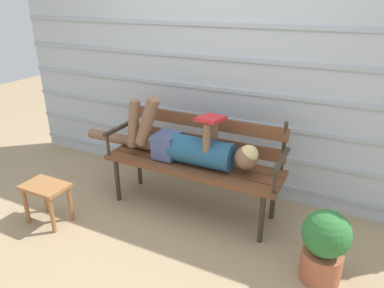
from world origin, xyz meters
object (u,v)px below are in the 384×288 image
reclining_person (186,145)px  park_bench (195,156)px  footstool (46,193)px  potted_plant (324,245)px

reclining_person → park_bench: bearing=49.2°
park_bench → footstool: (-1.02, -0.80, -0.23)m
footstool → potted_plant: potted_plant is taller
park_bench → footstool: park_bench is taller
footstool → reclining_person: bearing=37.1°
reclining_person → potted_plant: bearing=-17.1°
park_bench → reclining_person: size_ratio=0.90×
park_bench → reclining_person: (-0.06, -0.07, 0.12)m
park_bench → reclining_person: 0.15m
reclining_person → footstool: bearing=-142.9°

